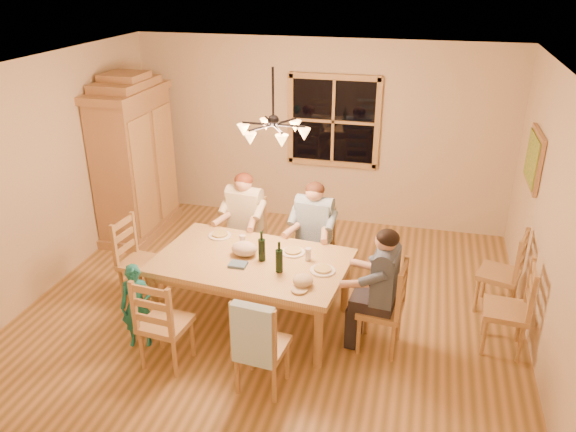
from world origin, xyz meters
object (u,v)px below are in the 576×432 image
(armoire, at_px, (135,163))
(chair_end_left, at_px, (143,274))
(chair_far_left, at_px, (246,251))
(chandelier, at_px, (273,130))
(chair_far_right, at_px, (313,262))
(adult_woman, at_px, (244,212))
(child, at_px, (137,306))
(chair_spare_front, at_px, (503,323))
(chair_spare_back, at_px, (497,286))
(wine_bottle_b, at_px, (279,257))
(chair_near_left, at_px, (167,336))
(chair_end_right, at_px, (379,322))
(chair_near_right, at_px, (262,359))
(adult_slate_man, at_px, (383,275))
(adult_plaid_man, at_px, (314,222))
(wine_bottle_a, at_px, (262,246))
(dining_table, at_px, (252,267))

(armoire, xyz_separation_m, chair_end_left, (0.88, -1.64, -0.75))
(armoire, bearing_deg, chair_far_left, -22.85)
(chandelier, bearing_deg, chair_far_right, 58.37)
(chair_end_left, xyz_separation_m, adult_woman, (0.98, 0.86, 0.54))
(child, distance_m, chair_spare_front, 3.70)
(adult_woman, relative_size, chair_spare_back, 0.88)
(wine_bottle_b, bearing_deg, child, -158.87)
(armoire, relative_size, chair_near_left, 2.32)
(chair_end_right, xyz_separation_m, chair_spare_front, (1.21, 0.28, 0.00))
(armoire, bearing_deg, chair_near_right, -46.03)
(child, bearing_deg, wine_bottle_b, 2.89)
(chandelier, bearing_deg, adult_slate_man, -22.29)
(chandelier, distance_m, chair_end_left, 2.36)
(chair_far_right, relative_size, chair_near_right, 1.00)
(chandelier, distance_m, wine_bottle_b, 1.29)
(chair_near_right, xyz_separation_m, chair_end_right, (0.98, 0.86, 0.00))
(armoire, xyz_separation_m, wine_bottle_b, (2.62, -1.95, -0.13))
(chair_near_right, xyz_separation_m, adult_woman, (-0.81, 1.99, 0.54))
(chair_spare_front, bearing_deg, armoire, 75.75)
(chair_spare_back, bearing_deg, adult_slate_man, 146.97)
(adult_plaid_man, bearing_deg, chair_near_right, 93.37)
(wine_bottle_a, distance_m, wine_bottle_b, 0.30)
(chair_near_left, bearing_deg, wine_bottle_a, 57.81)
(armoire, xyz_separation_m, adult_woman, (1.86, -0.78, -0.22))
(dining_table, xyz_separation_m, chair_near_right, (0.41, -0.99, -0.36))
(wine_bottle_b, bearing_deg, chair_far_right, 82.96)
(chair_end_left, relative_size, adult_slate_man, 1.13)
(armoire, bearing_deg, adult_slate_man, -27.66)
(adult_plaid_man, distance_m, child, 2.21)
(chandelier, bearing_deg, chair_end_left, -171.48)
(chair_spare_front, bearing_deg, wine_bottle_b, 102.27)
(dining_table, height_order, chair_spare_back, chair_spare_back)
(chair_spare_back, bearing_deg, child, 130.47)
(chair_end_right, bearing_deg, chair_spare_front, -71.30)
(adult_plaid_man, bearing_deg, adult_slate_man, 136.64)
(armoire, xyz_separation_m, adult_plaid_man, (2.75, -0.87, -0.22))
(adult_plaid_man, bearing_deg, dining_table, 67.62)
(chair_end_left, xyz_separation_m, chair_spare_front, (3.99, 0.00, 0.00))
(adult_slate_man, bearing_deg, chair_near_left, 116.57)
(chandelier, distance_m, chair_far_right, 1.88)
(chandelier, bearing_deg, child, -137.28)
(chair_near_left, xyz_separation_m, chair_near_right, (1.00, -0.10, 0.00))
(chair_end_left, bearing_deg, dining_table, 90.00)
(armoire, height_order, adult_plaid_man, armoire)
(chair_far_left, height_order, chair_spare_front, same)
(chair_far_right, height_order, chair_end_left, same)
(chair_far_right, xyz_separation_m, child, (-1.48, -1.60, 0.15))
(adult_woman, xyz_separation_m, wine_bottle_a, (0.52, -0.98, 0.08))
(chair_end_left, bearing_deg, adult_plaid_man, 117.98)
(chair_far_right, height_order, wine_bottle_a, wine_bottle_a)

